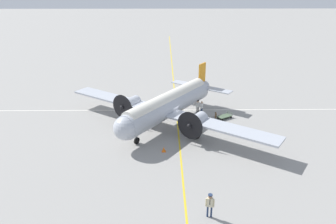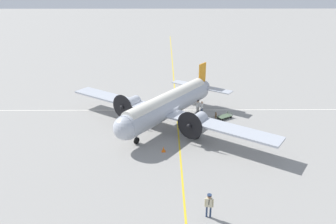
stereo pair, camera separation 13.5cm
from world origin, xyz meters
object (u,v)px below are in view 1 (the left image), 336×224
at_px(airliner_main, 166,106).
at_px(passenger_boarding, 202,106).
at_px(suitcase_near_door, 216,115).
at_px(baggage_cart, 225,116).
at_px(traffic_cone, 164,149).
at_px(crew_foreground, 210,203).
at_px(ramp_agent, 198,105).

height_order(airliner_main, passenger_boarding, airliner_main).
relative_size(passenger_boarding, suitcase_near_door, 2.61).
xyz_separation_m(suitcase_near_door, baggage_cart, (0.28, 1.00, -0.03)).
bearing_deg(passenger_boarding, baggage_cart, 96.86).
bearing_deg(airliner_main, baggage_cart, 142.53).
bearing_deg(traffic_cone, crew_foreground, 18.78).
xyz_separation_m(passenger_boarding, baggage_cart, (1.26, 2.57, -0.75)).
distance_m(suitcase_near_door, traffic_cone, 10.17).
relative_size(passenger_boarding, ramp_agent, 0.93).
bearing_deg(traffic_cone, baggage_cart, 137.79).
bearing_deg(airliner_main, traffic_cone, 32.80).
distance_m(passenger_boarding, baggage_cart, 2.96).
height_order(baggage_cart, traffic_cone, baggage_cart).
bearing_deg(baggage_cart, crew_foreground, 44.17).
bearing_deg(airliner_main, ramp_agent, 167.73).
bearing_deg(crew_foreground, baggage_cart, -90.96).
relative_size(crew_foreground, ramp_agent, 1.04).
distance_m(suitcase_near_door, baggage_cart, 1.04).
xyz_separation_m(ramp_agent, suitcase_near_door, (1.09, 2.04, -0.81)).
height_order(suitcase_near_door, traffic_cone, suitcase_near_door).
relative_size(suitcase_near_door, baggage_cart, 0.33).
xyz_separation_m(airliner_main, baggage_cart, (-2.14, 6.88, -2.16)).
xyz_separation_m(ramp_agent, baggage_cart, (1.37, 3.04, -0.85)).
bearing_deg(crew_foreground, traffic_cone, -58.98).
relative_size(ramp_agent, suitcase_near_door, 2.79).
distance_m(crew_foreground, traffic_cone, 9.74).
relative_size(airliner_main, suitcase_near_door, 34.67).
bearing_deg(ramp_agent, crew_foreground, 43.32).
bearing_deg(traffic_cone, ramp_agent, 156.16).
bearing_deg(suitcase_near_door, airliner_main, -67.56).
xyz_separation_m(passenger_boarding, ramp_agent, (-0.11, -0.47, 0.10)).
distance_m(ramp_agent, traffic_cone, 10.11).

